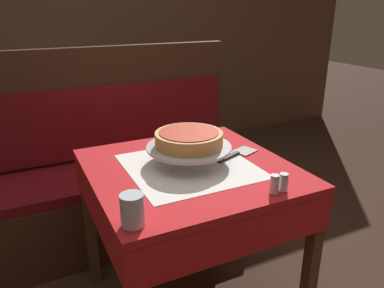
{
  "coord_description": "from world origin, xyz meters",
  "views": [
    {
      "loc": [
        -0.63,
        -1.31,
        1.38
      ],
      "look_at": [
        0.01,
        0.01,
        0.84
      ],
      "focal_mm": 35.0,
      "sensor_mm": 36.0,
      "label": 1
    }
  ],
  "objects_px": {
    "water_glass_near": "(132,210)",
    "condiment_caddy": "(57,89)",
    "pepper_shaker": "(283,182)",
    "dining_table_rear": "(65,107)",
    "pizza_server": "(237,154)",
    "pizza_pan_stand": "(189,148)",
    "dining_table_front": "(190,189)",
    "salt_shaker": "(274,184)",
    "deep_dish_pizza": "(189,139)",
    "booth_bench": "(123,184)"
  },
  "relations": [
    {
      "from": "water_glass_near",
      "to": "condiment_caddy",
      "type": "xyz_separation_m",
      "value": [
        0.04,
        2.03,
        -0.02
      ]
    },
    {
      "from": "condiment_caddy",
      "to": "pepper_shaker",
      "type": "bearing_deg",
      "value": -75.53
    },
    {
      "from": "dining_table_rear",
      "to": "pizza_server",
      "type": "xyz_separation_m",
      "value": [
        0.52,
        -1.71,
        0.12
      ]
    },
    {
      "from": "pizza_pan_stand",
      "to": "pizza_server",
      "type": "height_order",
      "value": "pizza_pan_stand"
    },
    {
      "from": "dining_table_front",
      "to": "water_glass_near",
      "type": "bearing_deg",
      "value": -136.67
    },
    {
      "from": "dining_table_rear",
      "to": "salt_shaker",
      "type": "bearing_deg",
      "value": -77.93
    },
    {
      "from": "pizza_pan_stand",
      "to": "condiment_caddy",
      "type": "relative_size",
      "value": 2.45
    },
    {
      "from": "pepper_shaker",
      "to": "pizza_pan_stand",
      "type": "bearing_deg",
      "value": 116.87
    },
    {
      "from": "pizza_pan_stand",
      "to": "deep_dish_pizza",
      "type": "distance_m",
      "value": 0.04
    },
    {
      "from": "deep_dish_pizza",
      "to": "booth_bench",
      "type": "bearing_deg",
      "value": 98.54
    },
    {
      "from": "salt_shaker",
      "to": "water_glass_near",
      "type": "bearing_deg",
      "value": 177.87
    },
    {
      "from": "booth_bench",
      "to": "salt_shaker",
      "type": "distance_m",
      "value": 1.23
    },
    {
      "from": "salt_shaker",
      "to": "dining_table_rear",
      "type": "bearing_deg",
      "value": 102.07
    },
    {
      "from": "booth_bench",
      "to": "pepper_shaker",
      "type": "xyz_separation_m",
      "value": [
        0.31,
        -1.12,
        0.44
      ]
    },
    {
      "from": "dining_table_front",
      "to": "pizza_pan_stand",
      "type": "distance_m",
      "value": 0.18
    },
    {
      "from": "pizza_pan_stand",
      "to": "salt_shaker",
      "type": "bearing_deg",
      "value": -68.12
    },
    {
      "from": "dining_table_front",
      "to": "dining_table_rear",
      "type": "height_order",
      "value": "dining_table_front"
    },
    {
      "from": "pizza_pan_stand",
      "to": "condiment_caddy",
      "type": "height_order",
      "value": "condiment_caddy"
    },
    {
      "from": "dining_table_rear",
      "to": "condiment_caddy",
      "type": "height_order",
      "value": "condiment_caddy"
    },
    {
      "from": "dining_table_rear",
      "to": "pizza_pan_stand",
      "type": "bearing_deg",
      "value": -80.32
    },
    {
      "from": "booth_bench",
      "to": "water_glass_near",
      "type": "bearing_deg",
      "value": -103.28
    },
    {
      "from": "booth_bench",
      "to": "condiment_caddy",
      "type": "distance_m",
      "value": 1.06
    },
    {
      "from": "booth_bench",
      "to": "salt_shaker",
      "type": "relative_size",
      "value": 22.02
    },
    {
      "from": "pizza_pan_stand",
      "to": "water_glass_near",
      "type": "height_order",
      "value": "water_glass_near"
    },
    {
      "from": "booth_bench",
      "to": "pizza_pan_stand",
      "type": "relative_size",
      "value": 4.27
    },
    {
      "from": "pizza_pan_stand",
      "to": "salt_shaker",
      "type": "distance_m",
      "value": 0.42
    },
    {
      "from": "pizza_pan_stand",
      "to": "dining_table_rear",
      "type": "bearing_deg",
      "value": 99.68
    },
    {
      "from": "booth_bench",
      "to": "condiment_caddy",
      "type": "height_order",
      "value": "booth_bench"
    },
    {
      "from": "salt_shaker",
      "to": "condiment_caddy",
      "type": "xyz_separation_m",
      "value": [
        -0.49,
        2.05,
        -0.0
      ]
    },
    {
      "from": "pizza_pan_stand",
      "to": "pepper_shaker",
      "type": "distance_m",
      "value": 0.44
    },
    {
      "from": "dining_table_front",
      "to": "dining_table_rear",
      "type": "xyz_separation_m",
      "value": [
        -0.27,
        1.72,
        -0.01
      ]
    },
    {
      "from": "dining_table_front",
      "to": "pizza_server",
      "type": "height_order",
      "value": "pizza_server"
    },
    {
      "from": "deep_dish_pizza",
      "to": "pepper_shaker",
      "type": "height_order",
      "value": "deep_dish_pizza"
    },
    {
      "from": "booth_bench",
      "to": "condiment_caddy",
      "type": "bearing_deg",
      "value": 103.43
    },
    {
      "from": "dining_table_front",
      "to": "deep_dish_pizza",
      "type": "relative_size",
      "value": 2.86
    },
    {
      "from": "pizza_pan_stand",
      "to": "deep_dish_pizza",
      "type": "xyz_separation_m",
      "value": [
        -0.0,
        0.0,
        0.04
      ]
    },
    {
      "from": "dining_table_rear",
      "to": "water_glass_near",
      "type": "xyz_separation_m",
      "value": [
        -0.08,
        -2.06,
        0.17
      ]
    },
    {
      "from": "dining_table_front",
      "to": "salt_shaker",
      "type": "height_order",
      "value": "salt_shaker"
    },
    {
      "from": "pizza_pan_stand",
      "to": "pizza_server",
      "type": "relative_size",
      "value": 1.49
    },
    {
      "from": "dining_table_rear",
      "to": "water_glass_near",
      "type": "relative_size",
      "value": 7.12
    },
    {
      "from": "booth_bench",
      "to": "pepper_shaker",
      "type": "distance_m",
      "value": 1.24
    },
    {
      "from": "pizza_server",
      "to": "condiment_caddy",
      "type": "distance_m",
      "value": 1.77
    },
    {
      "from": "dining_table_rear",
      "to": "water_glass_near",
      "type": "height_order",
      "value": "water_glass_near"
    },
    {
      "from": "dining_table_rear",
      "to": "condiment_caddy",
      "type": "distance_m",
      "value": 0.16
    },
    {
      "from": "deep_dish_pizza",
      "to": "pepper_shaker",
      "type": "bearing_deg",
      "value": -63.13
    },
    {
      "from": "pizza_pan_stand",
      "to": "deep_dish_pizza",
      "type": "bearing_deg",
      "value": 99.46
    },
    {
      "from": "pizza_server",
      "to": "water_glass_near",
      "type": "height_order",
      "value": "water_glass_near"
    },
    {
      "from": "pizza_server",
      "to": "salt_shaker",
      "type": "distance_m",
      "value": 0.38
    },
    {
      "from": "dining_table_front",
      "to": "deep_dish_pizza",
      "type": "height_order",
      "value": "deep_dish_pizza"
    },
    {
      "from": "water_glass_near",
      "to": "pepper_shaker",
      "type": "relative_size",
      "value": 1.55
    }
  ]
}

